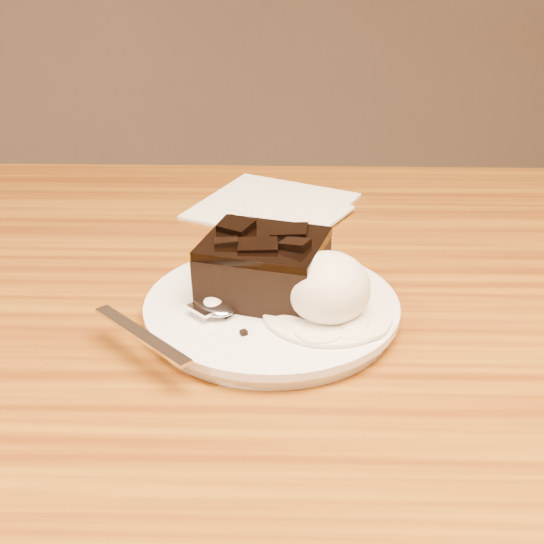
{
  "coord_description": "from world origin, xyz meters",
  "views": [
    {
      "loc": [
        -0.04,
        -0.54,
        1.07
      ],
      "look_at": [
        -0.06,
        0.02,
        0.79
      ],
      "focal_mm": 50.21,
      "sensor_mm": 36.0,
      "label": 1
    }
  ],
  "objects_px": {
    "plate": "(272,311)",
    "napkin": "(273,205)",
    "ice_cream_scoop": "(328,288)",
    "brownie": "(264,270)",
    "spoon": "(213,307)"
  },
  "relations": [
    {
      "from": "plate",
      "to": "brownie",
      "type": "bearing_deg",
      "value": 115.51
    },
    {
      "from": "plate",
      "to": "napkin",
      "type": "distance_m",
      "value": 0.25
    },
    {
      "from": "brownie",
      "to": "spoon",
      "type": "xyz_separation_m",
      "value": [
        -0.04,
        -0.03,
        -0.02
      ]
    },
    {
      "from": "brownie",
      "to": "napkin",
      "type": "distance_m",
      "value": 0.24
    },
    {
      "from": "ice_cream_scoop",
      "to": "spoon",
      "type": "height_order",
      "value": "ice_cream_scoop"
    },
    {
      "from": "ice_cream_scoop",
      "to": "brownie",
      "type": "bearing_deg",
      "value": 147.15
    },
    {
      "from": "napkin",
      "to": "ice_cream_scoop",
      "type": "bearing_deg",
      "value": -79.49
    },
    {
      "from": "plate",
      "to": "spoon",
      "type": "height_order",
      "value": "spoon"
    },
    {
      "from": "brownie",
      "to": "napkin",
      "type": "relative_size",
      "value": 0.62
    },
    {
      "from": "plate",
      "to": "napkin",
      "type": "height_order",
      "value": "plate"
    },
    {
      "from": "brownie",
      "to": "napkin",
      "type": "height_order",
      "value": "brownie"
    },
    {
      "from": "spoon",
      "to": "napkin",
      "type": "xyz_separation_m",
      "value": [
        0.04,
        0.27,
        -0.02
      ]
    },
    {
      "from": "napkin",
      "to": "spoon",
      "type": "bearing_deg",
      "value": -98.81
    },
    {
      "from": "plate",
      "to": "ice_cream_scoop",
      "type": "height_order",
      "value": "ice_cream_scoop"
    },
    {
      "from": "ice_cream_scoop",
      "to": "spoon",
      "type": "xyz_separation_m",
      "value": [
        -0.09,
        0.0,
        -0.02
      ]
    }
  ]
}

